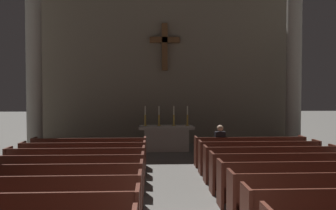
# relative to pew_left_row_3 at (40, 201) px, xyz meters

# --- Properties ---
(pew_left_row_3) EXTENTS (3.48, 0.50, 0.95)m
(pew_left_row_3) POSITION_rel_pew_left_row_3_xyz_m (0.00, 0.00, 0.00)
(pew_left_row_3) COLOR #4C2319
(pew_left_row_3) RESTS_ON ground
(pew_left_row_4) EXTENTS (3.48, 0.50, 0.95)m
(pew_left_row_4) POSITION_rel_pew_left_row_3_xyz_m (0.00, 0.96, 0.00)
(pew_left_row_4) COLOR #4C2319
(pew_left_row_4) RESTS_ON ground
(pew_left_row_5) EXTENTS (3.48, 0.50, 0.95)m
(pew_left_row_5) POSITION_rel_pew_left_row_3_xyz_m (0.00, 1.91, 0.00)
(pew_left_row_5) COLOR #4C2319
(pew_left_row_5) RESTS_ON ground
(pew_left_row_6) EXTENTS (3.48, 0.50, 0.95)m
(pew_left_row_6) POSITION_rel_pew_left_row_3_xyz_m (0.00, 2.87, 0.00)
(pew_left_row_6) COLOR #4C2319
(pew_left_row_6) RESTS_ON ground
(pew_left_row_7) EXTENTS (3.48, 0.50, 0.95)m
(pew_left_row_7) POSITION_rel_pew_left_row_3_xyz_m (0.00, 3.82, 0.00)
(pew_left_row_7) COLOR #4C2319
(pew_left_row_7) RESTS_ON ground
(pew_left_row_8) EXTENTS (3.48, 0.50, 0.95)m
(pew_left_row_8) POSITION_rel_pew_left_row_3_xyz_m (0.00, 4.78, 0.00)
(pew_left_row_8) COLOR #4C2319
(pew_left_row_8) RESTS_ON ground
(pew_right_row_3) EXTENTS (3.48, 0.50, 0.95)m
(pew_right_row_3) POSITION_rel_pew_left_row_3_xyz_m (5.02, 0.00, 0.00)
(pew_right_row_3) COLOR #4C2319
(pew_right_row_3) RESTS_ON ground
(pew_right_row_4) EXTENTS (3.48, 0.50, 0.95)m
(pew_right_row_4) POSITION_rel_pew_left_row_3_xyz_m (5.02, 0.96, 0.00)
(pew_right_row_4) COLOR #4C2319
(pew_right_row_4) RESTS_ON ground
(pew_right_row_5) EXTENTS (3.48, 0.50, 0.95)m
(pew_right_row_5) POSITION_rel_pew_left_row_3_xyz_m (5.02, 1.91, 0.00)
(pew_right_row_5) COLOR #4C2319
(pew_right_row_5) RESTS_ON ground
(pew_right_row_6) EXTENTS (3.48, 0.50, 0.95)m
(pew_right_row_6) POSITION_rel_pew_left_row_3_xyz_m (5.02, 2.87, 0.00)
(pew_right_row_6) COLOR #4C2319
(pew_right_row_6) RESTS_ON ground
(pew_right_row_7) EXTENTS (3.48, 0.50, 0.95)m
(pew_right_row_7) POSITION_rel_pew_left_row_3_xyz_m (5.02, 3.82, 0.00)
(pew_right_row_7) COLOR #4C2319
(pew_right_row_7) RESTS_ON ground
(pew_right_row_8) EXTENTS (3.48, 0.50, 0.95)m
(pew_right_row_8) POSITION_rel_pew_left_row_3_xyz_m (5.02, 4.78, 0.00)
(pew_right_row_8) COLOR #4C2319
(pew_right_row_8) RESTS_ON ground
(column_left_third) EXTENTS (0.91, 0.91, 7.12)m
(column_left_third) POSITION_rel_pew_left_row_3_xyz_m (-2.73, 7.93, 3.00)
(column_left_third) COLOR #9E998E
(column_left_third) RESTS_ON ground
(column_right_third) EXTENTS (0.91, 0.91, 7.12)m
(column_right_third) POSITION_rel_pew_left_row_3_xyz_m (7.75, 7.93, 3.00)
(column_right_third) COLOR #9E998E
(column_right_third) RESTS_ON ground
(altar) EXTENTS (2.20, 0.90, 1.01)m
(altar) POSITION_rel_pew_left_row_3_xyz_m (2.51, 7.82, 0.06)
(altar) COLOR #A8A399
(altar) RESTS_ON ground
(candlestick_outer_left) EXTENTS (0.16, 0.16, 0.80)m
(candlestick_outer_left) POSITION_rel_pew_left_row_3_xyz_m (1.66, 7.82, 0.79)
(candlestick_outer_left) COLOR #B79338
(candlestick_outer_left) RESTS_ON altar
(candlestick_inner_left) EXTENTS (0.16, 0.16, 0.80)m
(candlestick_inner_left) POSITION_rel_pew_left_row_3_xyz_m (2.21, 7.82, 0.79)
(candlestick_inner_left) COLOR #B79338
(candlestick_inner_left) RESTS_ON altar
(candlestick_inner_right) EXTENTS (0.16, 0.16, 0.80)m
(candlestick_inner_right) POSITION_rel_pew_left_row_3_xyz_m (2.81, 7.82, 0.79)
(candlestick_inner_right) COLOR #B79338
(candlestick_inner_right) RESTS_ON altar
(candlestick_outer_right) EXTENTS (0.16, 0.16, 0.80)m
(candlestick_outer_right) POSITION_rel_pew_left_row_3_xyz_m (3.36, 7.82, 0.79)
(candlestick_outer_right) COLOR #B79338
(candlestick_outer_right) RESTS_ON altar
(apse_with_cross) EXTENTS (11.45, 0.50, 8.01)m
(apse_with_cross) POSITION_rel_pew_left_row_3_xyz_m (2.51, 9.88, 3.53)
(apse_with_cross) COLOR #706656
(apse_with_cross) RESTS_ON ground
(lone_worshipper) EXTENTS (0.32, 0.43, 1.32)m
(lone_worshipper) POSITION_rel_pew_left_row_3_xyz_m (4.07, 4.82, 0.22)
(lone_worshipper) COLOR #26262B
(lone_worshipper) RESTS_ON ground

